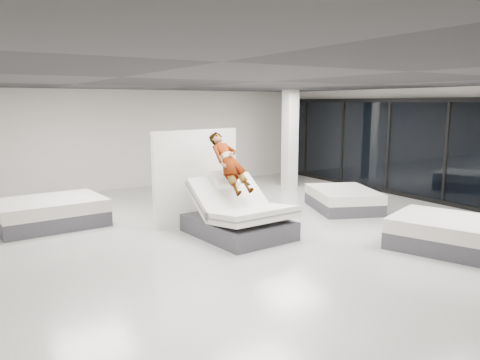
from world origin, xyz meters
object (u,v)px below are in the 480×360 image
Objects in this scene: divider_panel at (197,176)px; flat_bed_right_near at (453,234)px; person at (230,174)px; hero_bed at (239,217)px; column at (290,139)px; flat_bed_left_far at (51,212)px; flat_bed_right_far at (343,199)px; remote at (248,183)px.

divider_panel is 5.58m from flat_bed_right_near.
divider_panel reaches higher than person.
hero_bed reaches higher than flat_bed_right_near.
hero_bed is at bearing -137.01° from column.
column reaches higher than hero_bed.
divider_panel is at bearing -150.61° from column.
flat_bed_left_far is at bearing -170.52° from column.
flat_bed_right_far is at bearing 0.47° from person.
flat_bed_left_far is at bearing 135.99° from person.
remote reaches higher than flat_bed_right_far.
flat_bed_left_far is (-3.04, 1.37, -0.77)m from divider_panel.
divider_panel is at bearing 93.06° from person.
person reaches higher than flat_bed_right_far.
remote is 3.57m from flat_bed_right_far.
hero_bed is 3.69m from flat_bed_right_far.
column is (1.49, 7.14, 1.30)m from flat_bed_right_near.
remote is (0.22, -0.00, 0.70)m from hero_bed.
hero_bed is at bearing -169.28° from flat_bed_right_far.
column reaches higher than flat_bed_right_far.
divider_panel is 4.01m from flat_bed_right_far.
divider_panel is at bearing 167.27° from flat_bed_right_far.
flat_bed_left_far is (-3.25, 2.92, -0.09)m from hero_bed.
remote is (0.25, -0.33, -0.18)m from person.
remote is 0.06× the size of flat_bed_right_far.
hero_bed is 0.95× the size of divider_panel.
column reaches higher than divider_panel.
person is at bearing -93.87° from divider_panel.
divider_panel reaches higher than flat_bed_right_far.
flat_bed_right_near is 1.09× the size of flat_bed_left_far.
flat_bed_right_near is at bearing -44.05° from hero_bed.
column is (4.52, 4.21, 1.20)m from hero_bed.
flat_bed_right_near is (3.06, -3.25, -0.98)m from person.
divider_panel reaches higher than flat_bed_right_near.
column is at bearing 39.28° from remote.
hero_bed is 0.95× the size of flat_bed_left_far.
person is 0.66× the size of flat_bed_left_far.
hero_bed is at bearing 173.71° from remote.
hero_bed is 0.87× the size of flat_bed_right_near.
hero_bed is at bearing -90.00° from person.
column is (4.30, 4.22, 0.49)m from remote.
flat_bed_left_far is at bearing 138.10° from hero_bed.
remote is at bearing -168.53° from flat_bed_right_far.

